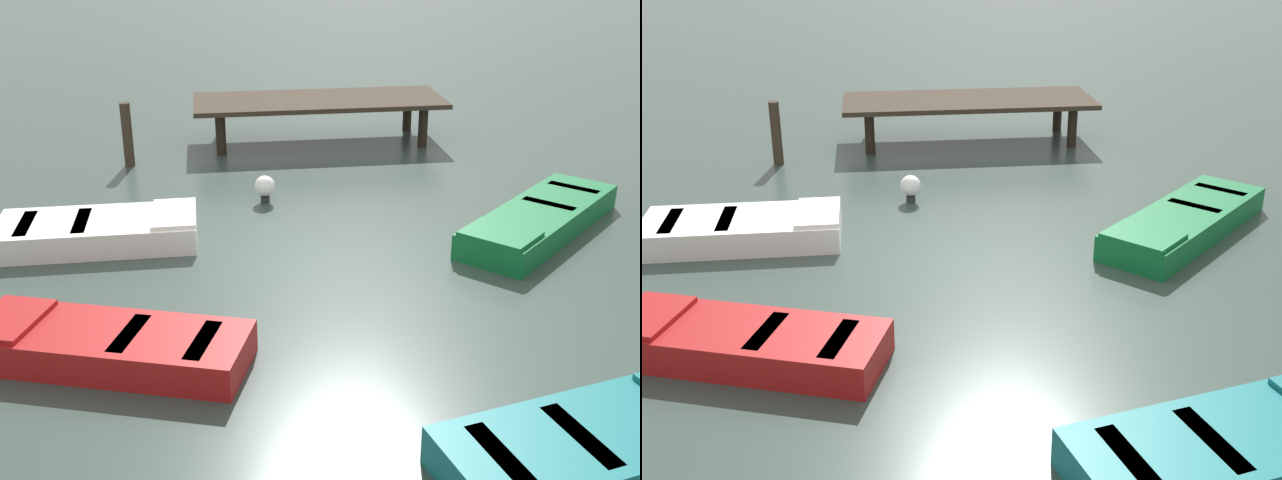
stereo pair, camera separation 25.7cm
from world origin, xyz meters
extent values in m
plane|color=#33423D|center=(0.00, 0.00, 0.00)|extent=(80.00, 80.00, 0.00)
cube|color=#33281E|center=(1.39, 6.24, 0.90)|extent=(5.51, 2.38, 0.10)
cylinder|color=black|center=(3.59, 6.76, 0.42)|extent=(0.20, 0.20, 0.85)
cylinder|color=black|center=(3.48, 5.39, 0.42)|extent=(0.20, 0.20, 0.85)
cylinder|color=black|center=(-0.70, 7.10, 0.42)|extent=(0.20, 0.20, 0.85)
cylinder|color=black|center=(-0.80, 5.73, 0.42)|extent=(0.20, 0.20, 0.85)
cube|color=#0F602D|center=(3.66, 0.37, 0.20)|extent=(3.56, 3.17, 0.40)
cube|color=orange|center=(3.66, 0.37, 0.34)|extent=(2.98, 2.63, 0.04)
cube|color=#0F602D|center=(2.54, -0.53, 0.43)|extent=(1.26, 1.29, 0.06)
cube|color=#B06E1E|center=(3.87, 0.54, 0.38)|extent=(0.70, 0.80, 0.04)
cube|color=#B06E1E|center=(4.66, 1.17, 0.38)|extent=(0.70, 0.80, 0.04)
cube|color=maroon|center=(-2.90, -2.13, 0.20)|extent=(3.30, 2.24, 0.40)
cube|color=black|center=(-2.90, -2.13, 0.34)|extent=(2.78, 1.83, 0.04)
cube|color=maroon|center=(-4.02, -1.65, 0.43)|extent=(1.02, 1.19, 0.06)
cube|color=black|center=(-2.68, -2.22, 0.38)|extent=(0.52, 0.87, 0.04)
cube|color=black|center=(-1.90, -2.56, 0.38)|extent=(0.52, 0.87, 0.04)
cube|color=#14666B|center=(1.50, -4.96, 0.20)|extent=(3.15, 1.67, 0.40)
cube|color=beige|center=(1.50, -4.96, 0.34)|extent=(2.66, 1.34, 0.04)
cube|color=#9B9789|center=(1.28, -5.00, 0.38)|extent=(0.34, 0.99, 0.04)
cube|color=#9B9789|center=(0.46, -5.12, 0.38)|extent=(0.34, 0.99, 0.04)
cube|color=silver|center=(-3.16, 1.41, 0.20)|extent=(3.07, 1.57, 0.40)
cube|color=#334772|center=(-3.16, 1.41, 0.34)|extent=(2.60, 1.24, 0.04)
cube|color=silver|center=(-2.00, 1.32, 0.43)|extent=(0.75, 1.26, 0.06)
cube|color=navy|center=(-3.38, 1.43, 0.38)|extent=(0.28, 1.06, 0.04)
cube|color=navy|center=(-4.20, 1.49, 0.38)|extent=(0.28, 1.06, 0.04)
cylinder|color=#33281E|center=(-2.68, 5.35, 0.63)|extent=(0.20, 0.20, 1.27)
cylinder|color=#262626|center=(-0.38, 2.67, 0.06)|extent=(0.16, 0.16, 0.12)
sphere|color=white|center=(-0.38, 2.67, 0.30)|extent=(0.36, 0.36, 0.36)
camera|label=1|loc=(-2.30, -10.16, 4.78)|focal=44.23mm
camera|label=2|loc=(-2.05, -10.21, 4.78)|focal=44.23mm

